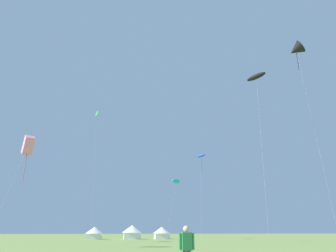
{
  "coord_description": "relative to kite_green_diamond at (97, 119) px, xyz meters",
  "views": [
    {
      "loc": [
        -6.26,
        -5.05,
        1.54
      ],
      "look_at": [
        0.0,
        32.0,
        14.52
      ],
      "focal_mm": 32.64,
      "sensor_mm": 36.0,
      "label": 1
    }
  ],
  "objects": [
    {
      "name": "kite_green_diamond",
      "position": [
        0.0,
        0.0,
        0.0
      ],
      "size": [
        1.31,
        2.51,
        25.66
      ],
      "color": "green",
      "rests_on": "ground"
    },
    {
      "name": "festival_tent_left",
      "position": [
        8.53,
        5.34,
        -22.05
      ],
      "size": [
        4.21,
        4.21,
        2.74
      ],
      "color": "white",
      "rests_on": "ground"
    },
    {
      "name": "person_spectator",
      "position": [
        7.3,
        -49.94,
        -22.72
      ],
      "size": [
        0.57,
        0.28,
        1.73
      ],
      "color": "#473828",
      "rests_on": "ground"
    },
    {
      "name": "festival_tent_center",
      "position": [
        14.67,
        5.34,
        -22.23
      ],
      "size": [
        3.72,
        3.72,
        2.42
      ],
      "color": "white",
      "rests_on": "ground"
    },
    {
      "name": "kite_black_parafoil",
      "position": [
        24.98,
        -22.37,
        0.31
      ],
      "size": [
        3.2,
        4.11,
        24.45
      ],
      "color": "black",
      "rests_on": "ground"
    },
    {
      "name": "kite_pink_box",
      "position": [
        -4.36,
        -29.01,
        -13.7
      ],
      "size": [
        2.63,
        2.92,
        10.92
      ],
      "color": "pink",
      "rests_on": "ground"
    },
    {
      "name": "kite_blue_parafoil",
      "position": [
        17.84,
        -15.34,
        -10.73
      ],
      "size": [
        1.75,
        3.14,
        13.17
      ],
      "color": "blue",
      "rests_on": "ground"
    },
    {
      "name": "kite_cyan_parafoil",
      "position": [
        17.44,
        3.59,
        -11.87
      ],
      "size": [
        3.68,
        3.29,
        12.25
      ],
      "color": "#1EB7CC",
      "rests_on": "ground"
    },
    {
      "name": "festival_tent_right",
      "position": [
        0.99,
        5.34,
        -22.25
      ],
      "size": [
        3.68,
        3.68,
        2.39
      ],
      "color": "white",
      "rests_on": "ground"
    },
    {
      "name": "kite_black_delta",
      "position": [
        33.48,
        -20.91,
        6.96
      ],
      "size": [
        3.66,
        3.57,
        32.04
      ],
      "color": "black",
      "rests_on": "ground"
    }
  ]
}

